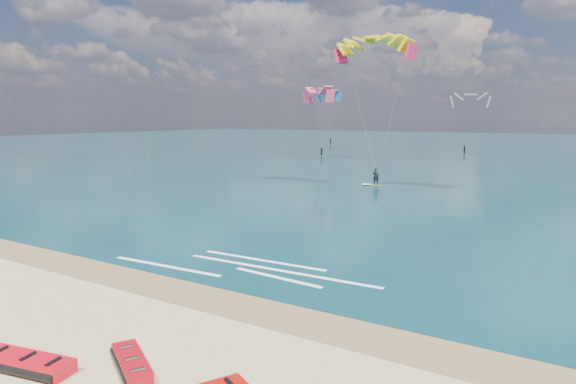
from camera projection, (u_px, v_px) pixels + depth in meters
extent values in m
plane|color=tan|center=(439.00, 184.00, 51.27)|extent=(320.00, 320.00, 0.00)
cube|color=brown|center=(174.00, 289.00, 20.25)|extent=(320.00, 2.40, 0.01)
cube|color=#093335|center=(527.00, 149.00, 104.94)|extent=(320.00, 200.00, 0.04)
cube|color=#DFF11C|center=(376.00, 185.00, 50.29)|extent=(1.33, 0.82, 0.06)
imported|color=black|center=(376.00, 176.00, 50.16)|extent=(0.70, 0.56, 1.68)
cylinder|color=black|center=(378.00, 174.00, 49.74)|extent=(0.49, 0.22, 0.04)
cube|color=white|center=(166.00, 266.00, 23.20)|extent=(6.08, 0.57, 0.01)
cube|color=white|center=(279.00, 270.00, 22.58)|extent=(9.66, 0.59, 0.01)
cube|color=white|center=(277.00, 277.00, 21.58)|extent=(4.48, 0.56, 0.01)
cube|color=white|center=(263.00, 260.00, 24.13)|extent=(6.61, 0.48, 0.01)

